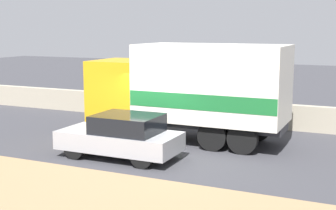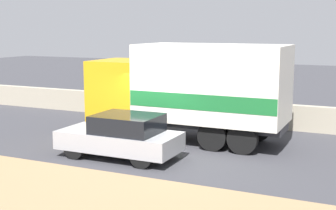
% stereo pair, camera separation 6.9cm
% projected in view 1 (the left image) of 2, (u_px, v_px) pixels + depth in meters
% --- Properties ---
extents(ground_plane, '(80.00, 80.00, 0.00)m').
position_uv_depth(ground_plane, '(139.00, 154.00, 15.36)').
color(ground_plane, '#38383D').
extents(dirt_shoulder_foreground, '(60.00, 6.26, 0.04)m').
position_uv_depth(dirt_shoulder_foreground, '(28.00, 210.00, 10.58)').
color(dirt_shoulder_foreground, '#937551').
rests_on(dirt_shoulder_foreground, ground_plane).
extents(stone_wall_backdrop, '(60.00, 0.35, 1.03)m').
position_uv_depth(stone_wall_backdrop, '(201.00, 110.00, 20.43)').
color(stone_wall_backdrop, '#A39984').
rests_on(stone_wall_backdrop, ground_plane).
extents(box_truck, '(7.21, 2.60, 3.51)m').
position_uv_depth(box_truck, '(192.00, 89.00, 16.79)').
color(box_truck, gold).
rests_on(box_truck, ground_plane).
extents(car_hatchback, '(3.86, 1.72, 1.41)m').
position_uv_depth(car_hatchback, '(122.00, 136.00, 14.76)').
color(car_hatchback, '#9E9EA3').
rests_on(car_hatchback, ground_plane).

